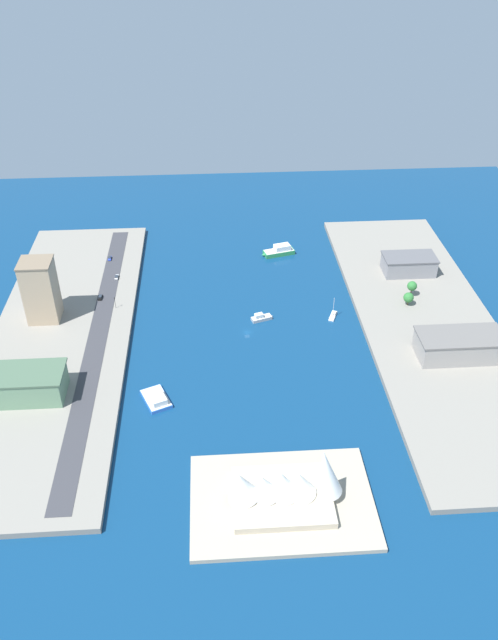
{
  "coord_description": "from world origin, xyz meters",
  "views": [
    {
      "loc": [
        16.86,
        266.35,
        192.25
      ],
      "look_at": [
        -1.28,
        -4.73,
        4.52
      ],
      "focal_mm": 35.56,
      "sensor_mm": 36.0,
      "label": 1
    }
  ],
  "objects_px": {
    "ferry_green_doubledeck": "(279,251)",
    "van_white": "(117,277)",
    "terminal_long_green": "(17,384)",
    "opera_landmark": "(284,486)",
    "traffic_light_waterfront": "(115,301)",
    "warehouse_low_gray": "(409,264)",
    "yacht_sleek_gray": "(261,318)",
    "suv_black": "(100,297)",
    "catamaran_blue": "(157,399)",
    "hatchback_blue": "(110,258)",
    "sailboat_small_white": "(333,315)",
    "apartment_midrise_tan": "(41,290)",
    "carpark_squat_concrete": "(459,345)"
  },
  "relations": [
    {
      "from": "yacht_sleek_gray",
      "to": "van_white",
      "type": "height_order",
      "value": "van_white"
    },
    {
      "from": "van_white",
      "to": "traffic_light_waterfront",
      "type": "relative_size",
      "value": 0.77
    },
    {
      "from": "hatchback_blue",
      "to": "traffic_light_waterfront",
      "type": "distance_m",
      "value": 55.17
    },
    {
      "from": "sailboat_small_white",
      "to": "warehouse_low_gray",
      "type": "bearing_deg",
      "value": -142.72
    },
    {
      "from": "ferry_green_doubledeck",
      "to": "yacht_sleek_gray",
      "type": "bearing_deg",
      "value": 76.38
    },
    {
      "from": "apartment_midrise_tan",
      "to": "sailboat_small_white",
      "type": "bearing_deg",
      "value": 178.12
    },
    {
      "from": "yacht_sleek_gray",
      "to": "terminal_long_green",
      "type": "bearing_deg",
      "value": 26.53
    },
    {
      "from": "ferry_green_doubledeck",
      "to": "van_white",
      "type": "xyz_separation_m",
      "value": [
        98.16,
        27.76,
        1.32
      ]
    },
    {
      "from": "sailboat_small_white",
      "to": "van_white",
      "type": "bearing_deg",
      "value": -19.95
    },
    {
      "from": "sailboat_small_white",
      "to": "suv_black",
      "type": "height_order",
      "value": "sailboat_small_white"
    },
    {
      "from": "van_white",
      "to": "opera_landmark",
      "type": "xyz_separation_m",
      "value": [
        -79.19,
        165.52,
        5.61
      ]
    },
    {
      "from": "yacht_sleek_gray",
      "to": "warehouse_low_gray",
      "type": "distance_m",
      "value": 98.56
    },
    {
      "from": "yacht_sleek_gray",
      "to": "van_white",
      "type": "xyz_separation_m",
      "value": [
        80.8,
        -43.89,
        2.33
      ]
    },
    {
      "from": "catamaran_blue",
      "to": "opera_landmark",
      "type": "bearing_deg",
      "value": 130.16
    },
    {
      "from": "warehouse_low_gray",
      "to": "carpark_squat_concrete",
      "type": "height_order",
      "value": "carpark_squat_concrete"
    },
    {
      "from": "yacht_sleek_gray",
      "to": "apartment_midrise_tan",
      "type": "xyz_separation_m",
      "value": [
        113.68,
        -5.47,
        18.38
      ]
    },
    {
      "from": "yacht_sleek_gray",
      "to": "apartment_midrise_tan",
      "type": "bearing_deg",
      "value": -2.76
    },
    {
      "from": "warehouse_low_gray",
      "to": "traffic_light_waterfront",
      "type": "xyz_separation_m",
      "value": [
        168.1,
        26.92,
        -1.03
      ]
    },
    {
      "from": "sailboat_small_white",
      "to": "ferry_green_doubledeck",
      "type": "bearing_deg",
      "value": -73.2
    },
    {
      "from": "apartment_midrise_tan",
      "to": "van_white",
      "type": "relative_size",
      "value": 6.75
    },
    {
      "from": "yacht_sleek_gray",
      "to": "apartment_midrise_tan",
      "type": "height_order",
      "value": "apartment_midrise_tan"
    },
    {
      "from": "ferry_green_doubledeck",
      "to": "terminal_long_green",
      "type": "xyz_separation_m",
      "value": [
        130.96,
        128.37,
        7.03
      ]
    },
    {
      "from": "terminal_long_green",
      "to": "apartment_midrise_tan",
      "type": "bearing_deg",
      "value": -89.93
    },
    {
      "from": "apartment_midrise_tan",
      "to": "suv_black",
      "type": "bearing_deg",
      "value": -147.03
    },
    {
      "from": "opera_landmark",
      "to": "traffic_light_waterfront",
      "type": "bearing_deg",
      "value": -60.33
    },
    {
      "from": "ferry_green_doubledeck",
      "to": "yacht_sleek_gray",
      "type": "distance_m",
      "value": 73.72
    },
    {
      "from": "terminal_long_green",
      "to": "hatchback_blue",
      "type": "height_order",
      "value": "terminal_long_green"
    },
    {
      "from": "hatchback_blue",
      "to": "yacht_sleek_gray",
      "type": "bearing_deg",
      "value": 142.6
    },
    {
      "from": "catamaran_blue",
      "to": "terminal_long_green",
      "type": "xyz_separation_m",
      "value": [
        61.35,
        -4.88,
        7.76
      ]
    },
    {
      "from": "yacht_sleek_gray",
      "to": "apartment_midrise_tan",
      "type": "relative_size",
      "value": 0.37
    },
    {
      "from": "ferry_green_doubledeck",
      "to": "suv_black",
      "type": "bearing_deg",
      "value": 25.13
    },
    {
      "from": "sailboat_small_white",
      "to": "apartment_midrise_tan",
      "type": "bearing_deg",
      "value": -1.88
    },
    {
      "from": "yacht_sleek_gray",
      "to": "suv_black",
      "type": "relative_size",
      "value": 2.44
    },
    {
      "from": "ferry_green_doubledeck",
      "to": "yacht_sleek_gray",
      "type": "relative_size",
      "value": 1.73
    },
    {
      "from": "traffic_light_waterfront",
      "to": "apartment_midrise_tan",
      "type": "bearing_deg",
      "value": 11.19
    },
    {
      "from": "opera_landmark",
      "to": "ferry_green_doubledeck",
      "type": "bearing_deg",
      "value": -95.6
    },
    {
      "from": "sailboat_small_white",
      "to": "warehouse_low_gray",
      "type": "xyz_separation_m",
      "value": [
        -51.22,
        -38.99,
        7.44
      ]
    },
    {
      "from": "terminal_long_green",
      "to": "van_white",
      "type": "relative_size",
      "value": 8.63
    },
    {
      "from": "carpark_squat_concrete",
      "to": "van_white",
      "type": "bearing_deg",
      "value": -26.1
    },
    {
      "from": "carpark_squat_concrete",
      "to": "terminal_long_green",
      "type": "height_order",
      "value": "terminal_long_green"
    },
    {
      "from": "terminal_long_green",
      "to": "opera_landmark",
      "type": "relative_size",
      "value": 0.97
    },
    {
      "from": "yacht_sleek_gray",
      "to": "traffic_light_waterfront",
      "type": "bearing_deg",
      "value": -9.12
    },
    {
      "from": "apartment_midrise_tan",
      "to": "van_white",
      "type": "xyz_separation_m",
      "value": [
        -32.88,
        -38.41,
        -16.05
      ]
    },
    {
      "from": "apartment_midrise_tan",
      "to": "hatchback_blue",
      "type": "bearing_deg",
      "value": -113.24
    },
    {
      "from": "van_white",
      "to": "hatchback_blue",
      "type": "bearing_deg",
      "value": -74.04
    },
    {
      "from": "suv_black",
      "to": "opera_landmark",
      "type": "height_order",
      "value": "opera_landmark"
    },
    {
      "from": "warehouse_low_gray",
      "to": "van_white",
      "type": "xyz_separation_m",
      "value": [
        170.87,
        -4.44,
        -4.49
      ]
    },
    {
      "from": "warehouse_low_gray",
      "to": "suv_black",
      "type": "bearing_deg",
      "value": 5.47
    },
    {
      "from": "catamaran_blue",
      "to": "van_white",
      "type": "distance_m",
      "value": 109.31
    },
    {
      "from": "ferry_green_doubledeck",
      "to": "hatchback_blue",
      "type": "xyz_separation_m",
      "value": [
        104.71,
        4.85,
        1.32
      ]
    }
  ]
}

